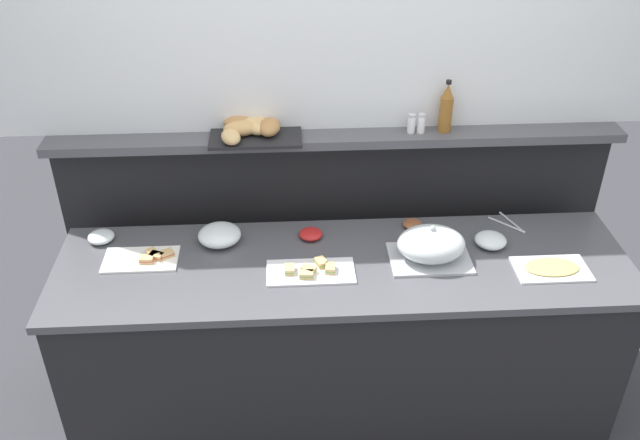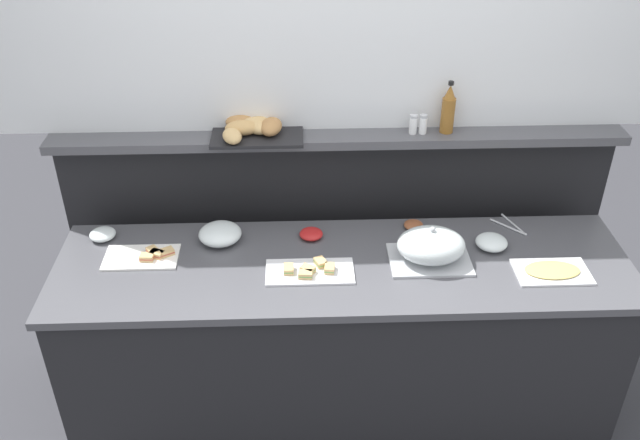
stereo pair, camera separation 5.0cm
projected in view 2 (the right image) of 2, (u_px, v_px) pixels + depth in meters
ground_plane at (333, 332)px, 3.89m from camera, size 12.00×12.00×0.00m
buffet_counter at (342, 345)px, 3.13m from camera, size 2.42×0.67×0.92m
back_ledge_unit at (336, 240)px, 3.44m from camera, size 2.57×0.22×1.30m
sandwich_platter_side at (146, 256)px, 2.91m from camera, size 0.31×0.18×0.04m
sandwich_platter_rear at (310, 271)px, 2.82m from camera, size 0.36×0.18×0.04m
cold_cuts_platter at (552, 271)px, 2.82m from camera, size 0.30×0.18×0.02m
serving_cloche at (431, 247)px, 2.86m from camera, size 0.34×0.24×0.17m
glass_bowl_large at (491, 243)px, 2.97m from camera, size 0.14×0.14×0.05m
glass_bowl_medium at (220, 234)px, 3.01m from camera, size 0.19×0.19×0.08m
glass_bowl_small at (103, 235)px, 3.03m from camera, size 0.11×0.11×0.05m
condiment_bowl_dark at (311, 234)px, 3.04m from camera, size 0.10×0.10×0.04m
condiment_bowl_cream at (414, 225)px, 3.10m from camera, size 0.09×0.09×0.03m
serving_tongs at (512, 226)px, 3.11m from camera, size 0.14×0.18×0.01m
vinegar_bottle_amber at (448, 110)px, 3.01m from camera, size 0.06×0.06×0.24m
salt_shaker at (413, 124)px, 3.03m from camera, size 0.03×0.03×0.09m
pepper_shaker at (423, 124)px, 3.03m from camera, size 0.03×0.03×0.09m
bread_basket at (252, 129)px, 3.01m from camera, size 0.40×0.29×0.08m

